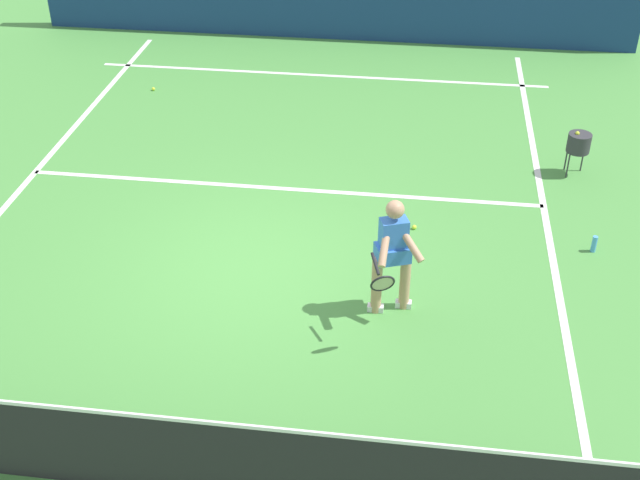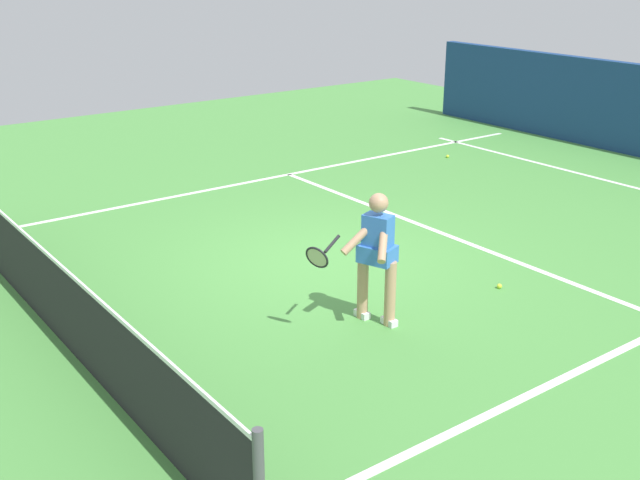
# 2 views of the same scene
# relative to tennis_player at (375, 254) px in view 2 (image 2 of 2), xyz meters

# --- Properties ---
(ground_plane) EXTENTS (23.80, 23.80, 0.00)m
(ground_plane) POSITION_rel_tennis_player_xyz_m (1.85, -0.69, -0.85)
(ground_plane) COLOR #4C9342
(baseline_marking) EXTENTS (8.94, 0.10, 0.01)m
(baseline_marking) POSITION_rel_tennis_player_xyz_m (1.85, -7.35, -0.84)
(baseline_marking) COLOR white
(baseline_marking) RESTS_ON ground
(service_line_marking) EXTENTS (7.94, 0.10, 0.01)m
(service_line_marking) POSITION_rel_tennis_player_xyz_m (1.85, -2.79, -0.84)
(service_line_marking) COLOR white
(service_line_marking) RESTS_ON ground
(sideline_left_marking) EXTENTS (0.10, 16.31, 0.01)m
(sideline_left_marking) POSITION_rel_tennis_player_xyz_m (-2.12, -0.69, -0.84)
(sideline_left_marking) COLOR white
(sideline_left_marking) RESTS_ON ground
(sideline_right_marking) EXTENTS (0.10, 16.31, 0.01)m
(sideline_right_marking) POSITION_rel_tennis_player_xyz_m (5.82, -0.69, -0.84)
(sideline_right_marking) COLOR white
(sideline_right_marking) RESTS_ON ground
(court_net) EXTENTS (8.62, 0.08, 1.09)m
(court_net) POSITION_rel_tennis_player_xyz_m (1.85, 3.07, -0.34)
(court_net) COLOR #4C4C51
(court_net) RESTS_ON ground
(tennis_player) EXTENTS (0.66, 1.10, 1.55)m
(tennis_player) POSITION_rel_tennis_player_xyz_m (0.00, 0.00, 0.00)
(tennis_player) COLOR tan
(tennis_player) RESTS_ON ground
(tennis_ball_near) EXTENTS (0.07, 0.07, 0.07)m
(tennis_ball_near) POSITION_rel_tennis_player_xyz_m (-0.23, -1.90, -0.81)
(tennis_ball_near) COLOR #D1E533
(tennis_ball_near) RESTS_ON ground
(tennis_ball_mid) EXTENTS (0.07, 0.07, 0.07)m
(tennis_ball_mid) POSITION_rel_tennis_player_xyz_m (4.92, -6.17, -0.81)
(tennis_ball_mid) COLOR #D1E533
(tennis_ball_mid) RESTS_ON ground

